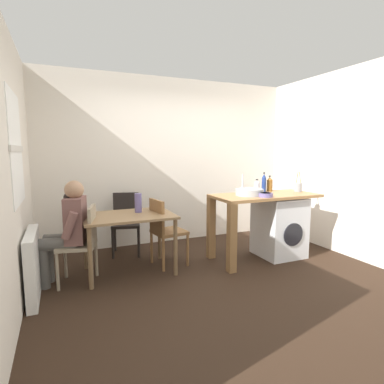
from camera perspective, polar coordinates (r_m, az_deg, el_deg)
name	(u,v)px	position (r m, az deg, el deg)	size (l,w,h in m)	color
ground_plane	(218,277)	(3.93, 4.85, -15.31)	(5.46, 5.46, 0.00)	black
wall_back	(170,161)	(5.23, -4.03, 5.64)	(4.60, 0.10, 2.70)	silver
wall_window_side	(7,171)	(3.23, -30.91, 3.36)	(0.12, 3.80, 2.70)	silver
wall_counter_side	(352,163)	(5.01, 27.38, 4.71)	(0.10, 3.80, 2.70)	silver
radiator	(33,265)	(3.70, -27.18, -11.86)	(0.10, 0.80, 0.70)	white
dining_table	(129,222)	(3.97, -11.57, -5.47)	(1.10, 0.76, 0.74)	olive
chair_person_seat	(83,240)	(3.82, -19.31, -8.36)	(0.49, 0.49, 0.90)	gray
chair_opposite	(164,228)	(4.15, -5.13, -6.67)	(0.46, 0.46, 0.90)	olive
chair_spare_by_wall	(126,219)	(4.76, -12.01, -4.96)	(0.49, 0.49, 0.90)	black
seated_person	(68,227)	(3.81, -21.81, -5.98)	(0.55, 0.54, 1.20)	#595651
kitchen_counter	(252,206)	(4.38, 11.00, -2.62)	(1.50, 0.68, 0.92)	#9E7042
washing_machine	(279,227)	(4.73, 15.70, -6.12)	(0.60, 0.61, 0.86)	silver
sink_basin	(249,192)	(4.32, 10.50, -0.02)	(0.38, 0.38, 0.09)	#9EA0A5
tap	(242,184)	(4.46, 9.26, 1.47)	(0.02, 0.02, 0.28)	#B2B2B7
bottle_tall_green	(257,186)	(4.72, 11.81, 1.08)	(0.08, 0.08, 0.19)	silver
bottle_squat_brown	(264,183)	(4.73, 13.07, 1.63)	(0.06, 0.06, 0.29)	navy
bottle_clear_small	(270,184)	(4.83, 14.06, 1.41)	(0.08, 0.08, 0.24)	brown
mixing_bowl	(265,195)	(4.23, 13.35, -0.47)	(0.19, 0.19, 0.05)	slate
utensil_crock	(298,187)	(4.91, 18.91, 0.89)	(0.11, 0.11, 0.30)	gray
vase	(138,203)	(4.05, -9.86, -1.98)	(0.09, 0.09, 0.25)	slate
scissors	(267,195)	(4.37, 13.54, -0.57)	(0.15, 0.06, 0.01)	#B2B2B7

